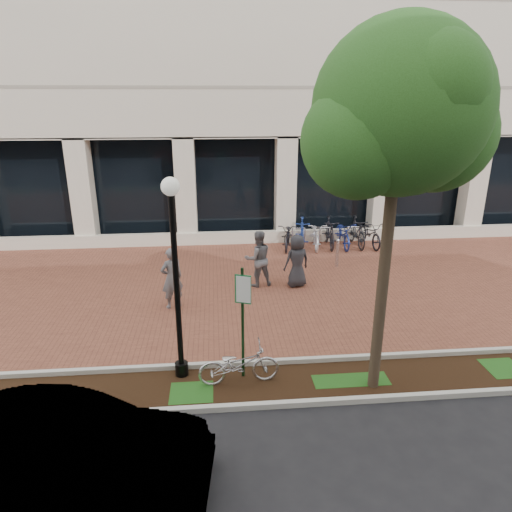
{
  "coord_description": "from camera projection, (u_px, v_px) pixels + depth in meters",
  "views": [
    {
      "loc": [
        -0.86,
        -13.27,
        5.65
      ],
      "look_at": [
        0.28,
        -0.8,
        1.28
      ],
      "focal_mm": 32.0,
      "sensor_mm": 36.0,
      "label": 1
    }
  ],
  "objects": [
    {
      "name": "lamppost",
      "position": [
        176.0,
        270.0,
        9.02
      ],
      "size": [
        0.36,
        0.36,
        4.26
      ],
      "color": "black",
      "rests_on": "ground"
    },
    {
      "name": "curb_plaza_side",
      "position": [
        258.0,
        363.0,
        10.16
      ],
      "size": [
        40.0,
        0.12,
        0.12
      ],
      "primitive_type": "cube",
      "color": "#B9B8AF",
      "rests_on": "ground"
    },
    {
      "name": "sedan_near_curb",
      "position": [
        64.0,
        455.0,
        6.66
      ],
      "size": [
        4.42,
        1.96,
        1.41
      ],
      "primitive_type": "imported",
      "rotation": [
        0.0,
        0.0,
        1.46
      ],
      "color": "#B6B6BB",
      "rests_on": "ground"
    },
    {
      "name": "parking_sign",
      "position": [
        243.0,
        310.0,
        9.24
      ],
      "size": [
        0.34,
        0.07,
        2.48
      ],
      "rotation": [
        0.0,
        0.0,
        -0.37
      ],
      "color": "#133518",
      "rests_on": "ground"
    },
    {
      "name": "curb_street_side",
      "position": [
        266.0,
        405.0,
        8.75
      ],
      "size": [
        40.0,
        0.12,
        0.12
      ],
      "primitive_type": "cube",
      "color": "#B9B8AF",
      "rests_on": "ground"
    },
    {
      "name": "pedestrian_left",
      "position": [
        172.0,
        278.0,
        12.7
      ],
      "size": [
        0.77,
        0.69,
        1.77
      ],
      "primitive_type": "imported",
      "rotation": [
        0.0,
        0.0,
        3.66
      ],
      "color": "#5F5E63",
      "rests_on": "ground"
    },
    {
      "name": "street_tree",
      "position": [
        401.0,
        120.0,
        7.74
      ],
      "size": [
        3.58,
        2.98,
        6.98
      ],
      "color": "#4A3A2A",
      "rests_on": "ground"
    },
    {
      "name": "bike_rack_cluster",
      "position": [
        329.0,
        234.0,
        18.03
      ],
      "size": [
        4.3,
        2.11,
        1.17
      ],
      "rotation": [
        0.0,
        0.0,
        -0.12
      ],
      "color": "black",
      "rests_on": "ground"
    },
    {
      "name": "brick_plaza",
      "position": [
        245.0,
        286.0,
        14.41
      ],
      "size": [
        40.0,
        9.0,
        0.01
      ],
      "primitive_type": "cube",
      "color": "brown",
      "rests_on": "ground"
    },
    {
      "name": "ground",
      "position": [
        245.0,
        286.0,
        14.41
      ],
      "size": [
        120.0,
        120.0,
        0.0
      ],
      "primitive_type": "plane",
      "color": "black",
      "rests_on": "ground"
    },
    {
      "name": "planting_strip",
      "position": [
        262.0,
        385.0,
        9.47
      ],
      "size": [
        40.0,
        1.5,
        0.01
      ],
      "primitive_type": "cube",
      "color": "black",
      "rests_on": "ground"
    },
    {
      "name": "locked_bicycle",
      "position": [
        239.0,
        364.0,
        9.4
      ],
      "size": [
        1.73,
        0.71,
        0.89
      ],
      "primitive_type": "imported",
      "rotation": [
        0.0,
        0.0,
        1.65
      ],
      "color": "#BCBCC1",
      "rests_on": "ground"
    },
    {
      "name": "pedestrian_right",
      "position": [
        297.0,
        261.0,
        14.18
      ],
      "size": [
        0.94,
        0.75,
        1.67
      ],
      "primitive_type": "imported",
      "rotation": [
        0.0,
        0.0,
        3.45
      ],
      "color": "#25262A",
      "rests_on": "ground"
    },
    {
      "name": "bollard",
      "position": [
        337.0,
        253.0,
        15.91
      ],
      "size": [
        0.12,
        0.12,
        1.03
      ],
      "color": "silver",
      "rests_on": "ground"
    },
    {
      "name": "pedestrian_mid",
      "position": [
        258.0,
        259.0,
        14.2
      ],
      "size": [
        1.0,
        0.85,
        1.8
      ],
      "primitive_type": "imported",
      "rotation": [
        0.0,
        0.0,
        3.35
      ],
      "color": "slate",
      "rests_on": "ground"
    }
  ]
}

